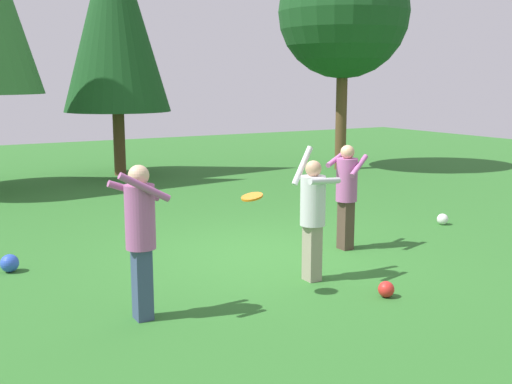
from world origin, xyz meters
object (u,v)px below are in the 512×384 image
(ball_white, at_px, (443,219))
(tree_far_right, at_px, (344,13))
(ball_blue, at_px, (10,263))
(ball_red, at_px, (386,289))
(person_bystander, at_px, (347,188))
(frisbee, at_px, (252,197))
(tree_center, at_px, (114,16))
(person_thrower, at_px, (313,210))
(person_catcher, at_px, (140,228))

(ball_white, xyz_separation_m, tree_far_right, (2.96, 7.02, 4.56))
(ball_blue, height_order, ball_red, ball_blue)
(person_bystander, relative_size, ball_white, 8.02)
(person_bystander, distance_m, tree_far_right, 10.06)
(ball_blue, height_order, tree_far_right, tree_far_right)
(frisbee, bearing_deg, ball_white, 18.81)
(ball_white, bearing_deg, tree_center, 109.66)
(person_thrower, xyz_separation_m, frisbee, (-1.08, -0.25, 0.32))
(ball_white, relative_size, ball_blue, 0.82)
(tree_far_right, bearing_deg, person_bystander, -127.02)
(person_catcher, bearing_deg, frisbee, -0.00)
(person_bystander, relative_size, frisbee, 5.51)
(person_bystander, distance_m, ball_red, 2.48)
(person_thrower, bearing_deg, ball_red, 99.18)
(person_thrower, relative_size, tree_far_right, 0.28)
(ball_red, bearing_deg, person_catcher, 163.93)
(person_thrower, xyz_separation_m, ball_red, (0.42, -1.04, -0.88))
(frisbee, bearing_deg, tree_far_right, 47.23)
(person_bystander, xyz_separation_m, ball_white, (2.68, 0.46, -0.90))
(ball_red, bearing_deg, ball_white, 34.82)
(ball_white, xyz_separation_m, ball_blue, (-7.61, 0.95, 0.02))
(person_bystander, relative_size, ball_blue, 6.54)
(ball_white, relative_size, tree_far_right, 0.03)
(tree_center, bearing_deg, ball_white, -70.34)
(ball_blue, xyz_separation_m, tree_far_right, (10.57, 6.07, 4.54))
(frisbee, bearing_deg, ball_red, -27.80)
(person_thrower, distance_m, ball_white, 4.44)
(person_thrower, bearing_deg, ball_white, -172.47)
(person_thrower, relative_size, tree_center, 0.26)
(frisbee, height_order, tree_far_right, tree_far_right)
(frisbee, bearing_deg, person_bystander, 27.67)
(person_thrower, bearing_deg, ball_blue, -47.69)
(frisbee, height_order, ball_white, frisbee)
(person_thrower, distance_m, person_bystander, 1.75)
(frisbee, relative_size, tree_far_right, 0.05)
(person_thrower, relative_size, ball_white, 8.64)
(tree_center, bearing_deg, ball_blue, -117.48)
(tree_center, bearing_deg, person_catcher, -106.66)
(person_catcher, bearing_deg, ball_blue, 113.27)
(ball_white, bearing_deg, frisbee, -161.19)
(person_bystander, xyz_separation_m, tree_center, (-0.62, 9.69, 3.46))
(person_catcher, distance_m, frisbee, 1.43)
(person_thrower, distance_m, ball_blue, 4.38)
(person_bystander, bearing_deg, tree_far_right, -154.69)
(person_catcher, xyz_separation_m, ball_red, (2.91, -0.84, -0.96))
(frisbee, bearing_deg, ball_blue, 132.14)
(tree_far_right, bearing_deg, frisbee, -132.77)
(frisbee, relative_size, ball_blue, 1.19)
(person_catcher, relative_size, tree_center, 0.25)
(person_thrower, bearing_deg, frisbee, -0.00)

